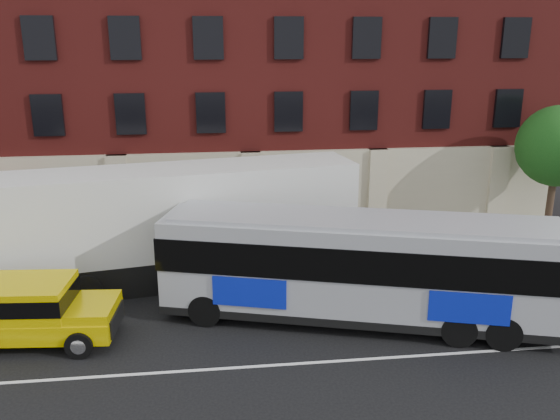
{
  "coord_description": "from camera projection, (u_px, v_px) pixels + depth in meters",
  "views": [
    {
      "loc": [
        -1.84,
        -14.45,
        9.22
      ],
      "look_at": [
        0.59,
        5.5,
        3.23
      ],
      "focal_mm": 37.49,
      "sensor_mm": 36.0,
      "label": 1
    }
  ],
  "objects": [
    {
      "name": "ground",
      "position": [
        283.0,
        374.0,
        16.6
      ],
      "size": [
        120.0,
        120.0,
        0.0
      ],
      "primitive_type": "plane",
      "color": "black",
      "rests_on": "ground"
    },
    {
      "name": "sidewalk",
      "position": [
        257.0,
        258.0,
        25.14
      ],
      "size": [
        60.0,
        6.0,
        0.15
      ],
      "primitive_type": "cube",
      "color": "gray",
      "rests_on": "ground"
    },
    {
      "name": "kerb",
      "position": [
        263.0,
        286.0,
        22.28
      ],
      "size": [
        60.0,
        0.25,
        0.15
      ],
      "primitive_type": "cube",
      "color": "gray",
      "rests_on": "ground"
    },
    {
      "name": "lane_line",
      "position": [
        281.0,
        365.0,
        17.07
      ],
      "size": [
        60.0,
        0.12,
        0.01
      ],
      "primitive_type": "cube",
      "color": "white",
      "rests_on": "ground"
    },
    {
      "name": "building",
      "position": [
        242.0,
        69.0,
        30.53
      ],
      "size": [
        30.0,
        12.1,
        15.0
      ],
      "color": "maroon",
      "rests_on": "sidewalk"
    },
    {
      "name": "sign_pole",
      "position": [
        28.0,
        261.0,
        21.05
      ],
      "size": [
        0.3,
        0.2,
        2.5
      ],
      "color": "gray",
      "rests_on": "ground"
    },
    {
      "name": "street_tree",
      "position": [
        558.0,
        149.0,
        25.93
      ],
      "size": [
        3.6,
        3.6,
        6.2
      ],
      "color": "#38261C",
      "rests_on": "sidewalk"
    },
    {
      "name": "city_bus",
      "position": [
        362.0,
        265.0,
        19.22
      ],
      "size": [
        13.48,
        6.45,
        3.62
      ],
      "color": "#A2A4AB",
      "rests_on": "ground"
    },
    {
      "name": "yellow_suv",
      "position": [
        26.0,
        308.0,
        18.06
      ],
      "size": [
        5.39,
        2.65,
        2.02
      ],
      "color": "#D9BD00",
      "rests_on": "ground"
    },
    {
      "name": "shipping_container",
      "position": [
        183.0,
        225.0,
        22.58
      ],
      "size": [
        13.72,
        5.03,
        4.48
      ],
      "color": "black",
      "rests_on": "ground"
    }
  ]
}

